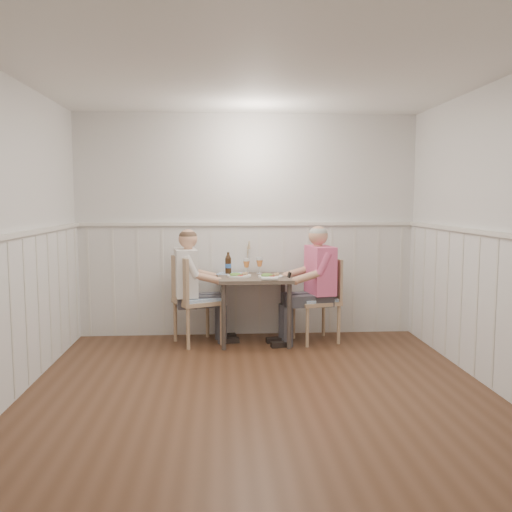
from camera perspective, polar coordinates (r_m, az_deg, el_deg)
The scene contains 16 objects.
ground_plane at distance 4.45m, azimuth 0.59°, elevation -15.18°, with size 4.50×4.50×0.00m, color #4C2E1C.
room_shell at distance 4.15m, azimuth 0.62°, elevation 4.75°, with size 4.04×4.54×2.60m.
wainscot at distance 4.92m, azimuth -0.00°, elevation -4.77°, with size 4.00×4.49×1.34m.
dining_table at distance 6.07m, azimuth -0.12°, elevation -3.18°, with size 0.80×0.70×0.75m.
chair_right at distance 6.18m, azimuth 6.83°, elevation -4.25°, with size 0.55×0.55×0.95m.
chair_left at distance 6.05m, azimuth -6.67°, elevation -4.29°, with size 0.62×0.62×0.98m.
man_in_pink at distance 6.11m, azimuth 6.38°, elevation -3.91°, with size 0.67×0.48×1.34m.
diner_cream at distance 6.08m, azimuth -6.99°, elevation -4.11°, with size 0.65×0.45×1.30m.
plate_man at distance 5.97m, azimuth 1.46°, elevation -2.06°, with size 0.27×0.27×0.07m.
plate_diner at distance 6.03m, azimuth -1.91°, elevation -1.99°, with size 0.27×0.27×0.07m.
beer_glass_a at distance 6.25m, azimuth 0.37°, elevation -0.71°, with size 0.08×0.08×0.19m.
beer_glass_b at distance 6.17m, azimuth -1.01°, elevation -0.81°, with size 0.08×0.08×0.19m.
beer_bottle at distance 6.22m, azimuth -2.95°, elevation -0.89°, with size 0.07×0.07×0.25m.
rolled_napkin at distance 5.75m, azimuth 1.44°, elevation -2.39°, with size 0.18×0.04×0.04m.
grass_vase at distance 6.33m, azimuth -1.00°, elevation -0.18°, with size 0.05×0.05×0.39m.
gingham_mat at distance 6.26m, azimuth -2.66°, elevation -1.86°, with size 0.34×0.30×0.01m.
Camera 1 is at (-0.31, -4.14, 1.61)m, focal length 38.00 mm.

